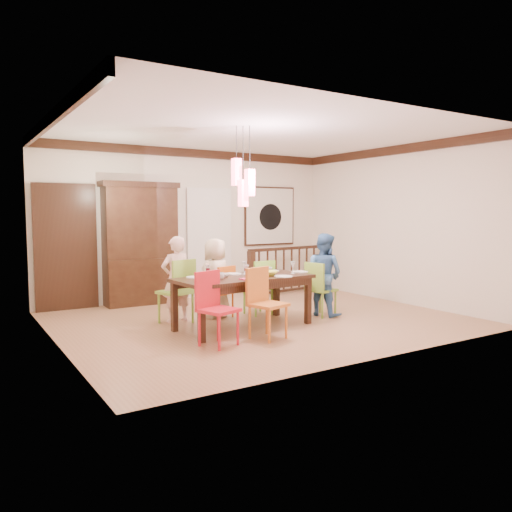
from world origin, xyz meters
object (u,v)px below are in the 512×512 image
dining_table (243,282)px  china_hutch (141,243)px  person_far_left (176,279)px  person_far_mid (216,278)px  chair_end_right (321,285)px  person_end_right (324,275)px  chair_far_left (176,286)px  balustrade (292,268)px

dining_table → china_hutch: (-0.63, 2.62, 0.46)m
person_far_left → person_far_mid: size_ratio=1.04×
chair_end_right → china_hutch: bearing=29.0°
person_far_mid → person_end_right: person_end_right is taller
china_hutch → person_far_left: size_ratio=1.69×
dining_table → china_hutch: bearing=98.8°
chair_far_left → person_end_right: person_end_right is taller
chair_far_left → chair_end_right: 2.34m
dining_table → china_hutch: china_hutch is taller
person_end_right → chair_far_left: bearing=54.4°
chair_far_left → balustrade: (3.24, 1.49, -0.06)m
person_end_right → balustrade: bearing=-41.3°
dining_table → chair_far_left: chair_far_left is taller
dining_table → chair_end_right: size_ratio=2.37×
person_far_mid → balustrade: bearing=-166.8°
balustrade → person_end_right: person_end_right is taller
dining_table → person_far_left: person_far_left is taller
person_far_left → person_far_mid: person_far_left is taller
person_far_left → person_end_right: 2.37m
chair_far_left → balustrade: chair_far_left is taller
person_far_mid → person_end_right: bearing=137.2°
person_far_mid → person_far_left: bearing=-20.1°
chair_far_left → person_far_left: (0.05, 0.09, 0.10)m
chair_far_left → balustrade: 3.57m
chair_far_left → china_hutch: 1.92m
chair_end_right → china_hutch: china_hutch is taller
china_hutch → person_end_right: china_hutch is taller
chair_end_right → balustrade: 2.46m
dining_table → person_end_right: bearing=-2.7°
china_hutch → person_far_left: (-0.05, -1.74, -0.46)m
chair_far_left → chair_end_right: (2.22, -0.75, -0.06)m
chair_end_right → china_hutch: size_ratio=0.39×
dining_table → person_far_left: size_ratio=1.58×
person_far_mid → chair_far_left: bearing=-12.3°
person_far_mid → china_hutch: bearing=-87.4°
chair_end_right → person_far_mid: 1.71m
dining_table → balustrade: 3.40m
dining_table → person_end_right: 1.55m
balustrade → person_far_mid: size_ratio=1.84×
dining_table → balustrade: bearing=37.4°
balustrade → dining_table: bearing=-145.5°
dining_table → china_hutch: 2.73m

